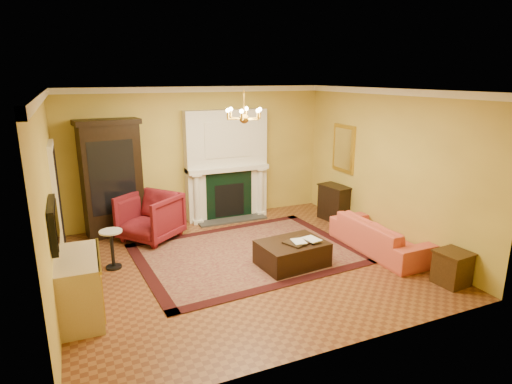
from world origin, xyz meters
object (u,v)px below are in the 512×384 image
coral_sofa (380,230)px  leather_ottoman (292,253)px  wingback_armchair (150,215)px  end_table (452,269)px  pedestal_table (112,247)px  console_table (334,203)px  china_cabinet (112,181)px  commode (79,287)px

coral_sofa → leather_ottoman: (-1.82, 0.10, -0.19)m
wingback_armchair → end_table: 5.61m
pedestal_table → console_table: console_table is taller
china_cabinet → end_table: size_ratio=4.37×
coral_sofa → leather_ottoman: coral_sofa is taller
leather_ottoman → pedestal_table: bearing=152.8°
wingback_armchair → pedestal_table: size_ratio=1.53×
wingback_armchair → leather_ottoman: (2.03, -2.25, -0.30)m
wingback_armchair → coral_sofa: (3.85, -2.35, -0.11)m
commode → console_table: commode is taller
leather_ottoman → end_table: bearing=-44.7°
commode → console_table: 5.89m
wingback_armchair → pedestal_table: bearing=-76.6°
commode → console_table: size_ratio=1.52×
console_table → leather_ottoman: bearing=-148.5°
pedestal_table → console_table: bearing=7.6°
coral_sofa → pedestal_table: bearing=74.3°
console_table → leather_ottoman: 2.74m
china_cabinet → console_table: china_cabinet is taller
pedestal_table → leather_ottoman: (2.88, -1.14, -0.17)m
china_cabinet → wingback_armchair: china_cabinet is taller
pedestal_table → end_table: pedestal_table is taller
coral_sofa → leather_ottoman: 1.83m
wingback_armchair → commode: 2.90m
commode → end_table: commode is taller
end_table → leather_ottoman: size_ratio=0.46×
commode → console_table: (5.51, 2.09, -0.05)m
china_cabinet → coral_sofa: 5.43m
coral_sofa → console_table: bearing=-8.4°
pedestal_table → end_table: 5.62m
wingback_armchair → china_cabinet: bearing=-176.1°
pedestal_table → leather_ottoman: 3.11m
commode → end_table: 5.62m
leather_ottoman → commode: bearing=179.2°
wingback_armchair → console_table: bearing=44.6°
china_cabinet → pedestal_table: size_ratio=3.34×
end_table → console_table: 3.44m
china_cabinet → end_table: 6.56m
wingback_armchair → console_table: 4.12m
wingback_armchair → leather_ottoman: wingback_armchair is taller
wingback_armchair → end_table: size_ratio=2.00×
china_cabinet → pedestal_table: 1.93m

